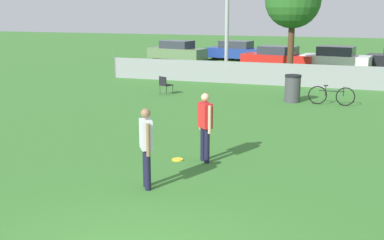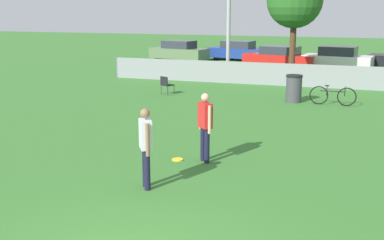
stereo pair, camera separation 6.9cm
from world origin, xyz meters
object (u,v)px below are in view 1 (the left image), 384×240
at_px(parked_car_blue, 236,51).
at_px(parked_car_white, 336,59).
at_px(parked_car_red, 278,57).
at_px(player_thrower_red, 205,123).
at_px(bicycle_sideline, 331,96).
at_px(tree_near_pole, 293,1).
at_px(player_receiver_white, 146,143).
at_px(folding_chair_sideline, 165,84).
at_px(parked_car_olive, 177,51).
at_px(trash_bin, 293,88).
at_px(frisbee_disc, 178,159).

distance_m(parked_car_blue, parked_car_white, 8.10).
bearing_deg(parked_car_red, player_thrower_red, -77.45).
xyz_separation_m(bicycle_sideline, parked_car_red, (-3.77, 11.21, 0.30)).
distance_m(tree_near_pole, bicycle_sideline, 7.71).
bearing_deg(player_receiver_white, folding_chair_sideline, 165.87).
relative_size(bicycle_sideline, parked_car_blue, 0.40).
distance_m(player_receiver_white, parked_car_olive, 24.93).
height_order(bicycle_sideline, trash_bin, trash_bin).
bearing_deg(folding_chair_sideline, player_receiver_white, 134.16).
xyz_separation_m(parked_car_olive, parked_car_white, (10.95, -1.90, -0.01)).
relative_size(parked_car_blue, parked_car_white, 1.05).
height_order(player_receiver_white, frisbee_disc, player_receiver_white).
bearing_deg(parked_car_blue, trash_bin, -58.31).
distance_m(parked_car_red, parked_car_white, 3.49).
bearing_deg(player_receiver_white, player_thrower_red, 129.55).
bearing_deg(parked_car_red, trash_bin, -69.31).
bearing_deg(frisbee_disc, tree_near_pole, 86.50).
height_order(parked_car_olive, parked_car_blue, parked_car_olive).
xyz_separation_m(player_thrower_red, parked_car_blue, (-4.76, 23.48, -0.31)).
relative_size(player_thrower_red, bicycle_sideline, 0.97).
bearing_deg(trash_bin, tree_near_pole, 98.17).
xyz_separation_m(player_thrower_red, folding_chair_sideline, (-4.43, 8.56, -0.53)).
height_order(frisbee_disc, parked_car_white, parked_car_white).
bearing_deg(parked_car_blue, frisbee_disc, -69.96).
bearing_deg(parked_car_olive, parked_car_red, -2.67).
bearing_deg(parked_car_blue, parked_car_red, -36.66).
height_order(player_thrower_red, trash_bin, player_thrower_red).
distance_m(tree_near_pole, parked_car_blue, 10.64).
bearing_deg(player_thrower_red, parked_car_red, 138.99).
bearing_deg(trash_bin, parked_car_blue, 111.46).
relative_size(tree_near_pole, parked_car_olive, 1.27).
bearing_deg(folding_chair_sideline, parked_car_blue, -64.13).
distance_m(player_thrower_red, parked_car_white, 19.75).
xyz_separation_m(frisbee_disc, parked_car_blue, (-4.07, 23.57, 0.66)).
xyz_separation_m(trash_bin, parked_car_blue, (-5.86, 14.91, 0.12)).
height_order(frisbee_disc, parked_car_blue, parked_car_blue).
bearing_deg(tree_near_pole, trash_bin, -81.83).
height_order(folding_chair_sideline, parked_car_white, parked_car_white).
relative_size(bicycle_sideline, parked_car_olive, 0.41).
height_order(tree_near_pole, parked_car_red, tree_near_pole).
distance_m(player_thrower_red, parked_car_blue, 23.96).
bearing_deg(parked_car_blue, parked_car_white, -18.32).
xyz_separation_m(folding_chair_sideline, parked_car_blue, (-0.33, 14.91, 0.21)).
relative_size(bicycle_sideline, parked_car_red, 0.38).
relative_size(player_receiver_white, bicycle_sideline, 0.97).
bearing_deg(frisbee_disc, parked_car_red, 91.31).
xyz_separation_m(player_receiver_white, frisbee_disc, (-0.05, 2.02, -0.98)).
relative_size(parked_car_olive, parked_car_blue, 0.98).
height_order(frisbee_disc, trash_bin, trash_bin).
distance_m(parked_car_blue, parked_car_red, 5.30).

